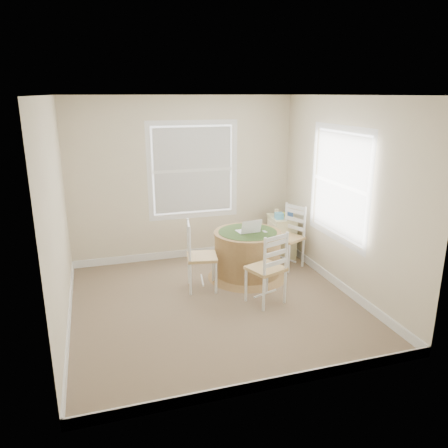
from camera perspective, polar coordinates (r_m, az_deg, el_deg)
name	(u,v)px	position (r m, az deg, el deg)	size (l,w,h in m)	color
room	(224,203)	(5.50, -0.04, 2.79)	(3.64, 3.64, 2.64)	#7C654E
round_table	(247,252)	(6.42, 3.06, -3.72)	(1.16, 1.16, 0.70)	olive
chair_left	(202,256)	(6.00, -2.91, -4.26)	(0.42, 0.40, 0.95)	white
chair_near	(266,268)	(5.63, 5.49, -5.76)	(0.42, 0.40, 0.95)	white
chair_right	(287,237)	(6.84, 8.28, -1.76)	(0.42, 0.40, 0.95)	white
laptop	(248,230)	(6.30, 3.22, -0.81)	(0.33, 0.29, 0.21)	white
mouse	(257,231)	(6.33, 4.36, -0.93)	(0.06, 0.09, 0.03)	white
phone	(265,232)	(6.33, 5.35, -1.03)	(0.04, 0.09, 0.02)	#B7BABF
keys	(259,230)	(6.41, 4.56, -0.73)	(0.06, 0.05, 0.03)	black
corner_chest	(281,237)	(7.30, 7.51, -1.63)	(0.42, 0.55, 0.69)	beige
tissue_box	(279,216)	(7.07, 7.26, 1.09)	(0.12, 0.12, 0.10)	#58A8CA
box_yellow	(285,214)	(7.23, 8.03, 1.25)	(0.15, 0.10, 0.06)	#E1E250
box_blue	(289,215)	(7.10, 8.49, 1.20)	(0.08, 0.08, 0.12)	#355CA1
cup_cream	(277,212)	(7.29, 6.94, 1.56)	(0.07, 0.07, 0.09)	beige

